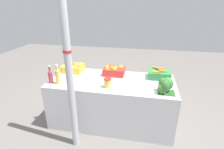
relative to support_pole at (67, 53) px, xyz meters
name	(u,v)px	position (x,y,z in m)	size (l,w,h in m)	color
ground_plane	(112,120)	(0.40, 0.62, -1.32)	(10.00, 10.00, 0.00)	slate
market_table	(112,101)	(0.40, 0.62, -0.95)	(1.91, 0.85, 0.74)	silver
support_pole	(67,53)	(0.00, 0.00, 0.00)	(0.10, 0.10, 2.65)	#B7BABF
apple_crate	(72,68)	(-0.35, 0.86, -0.51)	(0.34, 0.27, 0.15)	gold
orange_crate	(114,70)	(0.39, 0.87, -0.51)	(0.34, 0.27, 0.15)	red
carrot_crate	(159,74)	(1.12, 0.86, -0.52)	(0.34, 0.27, 0.16)	#2D8442
broccoli_pile	(165,85)	(1.16, 0.38, -0.48)	(0.23, 0.21, 0.21)	#2D602D
juice_bottle_ruby	(50,76)	(-0.48, 0.36, -0.47)	(0.06, 0.06, 0.28)	#B2333D
juice_bottle_golden	(58,76)	(-0.36, 0.36, -0.46)	(0.07, 0.07, 0.30)	gold
pickle_jar	(108,83)	(0.38, 0.38, -0.52)	(0.11, 0.11, 0.14)	#DBBC56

